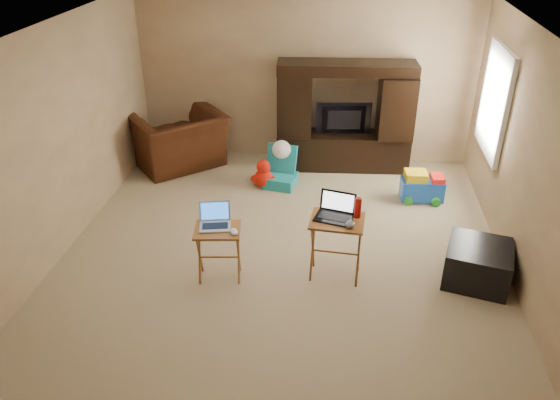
# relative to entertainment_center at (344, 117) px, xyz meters

# --- Properties ---
(floor) EXTENTS (5.50, 5.50, 0.00)m
(floor) POSITION_rel_entertainment_center_xyz_m (-0.63, -2.41, -0.80)
(floor) COLOR tan
(floor) RESTS_ON ground
(ceiling) EXTENTS (5.50, 5.50, 0.00)m
(ceiling) POSITION_rel_entertainment_center_xyz_m (-0.63, -2.41, 1.70)
(ceiling) COLOR silver
(ceiling) RESTS_ON ground
(wall_back) EXTENTS (5.00, 0.00, 5.00)m
(wall_back) POSITION_rel_entertainment_center_xyz_m (-0.63, 0.34, 0.45)
(wall_back) COLOR tan
(wall_back) RESTS_ON ground
(wall_front) EXTENTS (5.00, 0.00, 5.00)m
(wall_front) POSITION_rel_entertainment_center_xyz_m (-0.63, -5.16, 0.45)
(wall_front) COLOR tan
(wall_front) RESTS_ON ground
(wall_left) EXTENTS (0.00, 5.50, 5.50)m
(wall_left) POSITION_rel_entertainment_center_xyz_m (-3.13, -2.41, 0.45)
(wall_left) COLOR tan
(wall_left) RESTS_ON ground
(wall_right) EXTENTS (0.00, 5.50, 5.50)m
(wall_right) POSITION_rel_entertainment_center_xyz_m (1.87, -2.41, 0.45)
(wall_right) COLOR tan
(wall_right) RESTS_ON ground
(window_pane) EXTENTS (0.00, 1.20, 1.20)m
(window_pane) POSITION_rel_entertainment_center_xyz_m (1.85, -0.86, 0.60)
(window_pane) COLOR white
(window_pane) RESTS_ON ground
(window_frame) EXTENTS (0.06, 1.14, 1.34)m
(window_frame) POSITION_rel_entertainment_center_xyz_m (1.83, -0.86, 0.60)
(window_frame) COLOR white
(window_frame) RESTS_ON ground
(entertainment_center) EXTENTS (1.99, 0.63, 1.60)m
(entertainment_center) POSITION_rel_entertainment_center_xyz_m (0.00, 0.00, 0.00)
(entertainment_center) COLOR black
(entertainment_center) RESTS_ON floor
(television) EXTENTS (0.82, 0.21, 0.47)m
(television) POSITION_rel_entertainment_center_xyz_m (0.00, -0.04, -0.03)
(television) COLOR black
(television) RESTS_ON entertainment_center
(recliner) EXTENTS (1.68, 1.67, 0.82)m
(recliner) POSITION_rel_entertainment_center_xyz_m (-2.46, -0.24, -0.39)
(recliner) COLOR #461E0F
(recliner) RESTS_ON floor
(child_rocker) EXTENTS (0.51, 0.55, 0.56)m
(child_rocker) POSITION_rel_entertainment_center_xyz_m (-0.85, -0.74, -0.52)
(child_rocker) COLOR teal
(child_rocker) RESTS_ON floor
(plush_toy) EXTENTS (0.37, 0.31, 0.41)m
(plush_toy) POSITION_rel_entertainment_center_xyz_m (-1.08, -0.80, -0.60)
(plush_toy) COLOR red
(plush_toy) RESTS_ON floor
(push_toy) EXTENTS (0.60, 0.45, 0.43)m
(push_toy) POSITION_rel_entertainment_center_xyz_m (1.10, -0.93, -0.59)
(push_toy) COLOR blue
(push_toy) RESTS_ON floor
(ottoman) EXTENTS (0.79, 0.79, 0.42)m
(ottoman) POSITION_rel_entertainment_center_xyz_m (1.50, -2.67, -0.59)
(ottoman) COLOR black
(ottoman) RESTS_ON floor
(tray_table_left) EXTENTS (0.52, 0.44, 0.62)m
(tray_table_left) POSITION_rel_entertainment_center_xyz_m (-1.23, -2.97, -0.49)
(tray_table_left) COLOR #AA6229
(tray_table_left) RESTS_ON floor
(tray_table_right) EXTENTS (0.58, 0.48, 0.71)m
(tray_table_right) POSITION_rel_entertainment_center_xyz_m (-0.01, -2.79, -0.44)
(tray_table_right) COLOR brown
(tray_table_right) RESTS_ON floor
(laptop_left) EXTENTS (0.37, 0.33, 0.24)m
(laptop_left) POSITION_rel_entertainment_center_xyz_m (-1.26, -2.94, -0.07)
(laptop_left) COLOR #A9A9AE
(laptop_left) RESTS_ON tray_table_left
(laptop_right) EXTENTS (0.43, 0.38, 0.24)m
(laptop_right) POSITION_rel_entertainment_center_xyz_m (-0.05, -2.77, 0.03)
(laptop_right) COLOR black
(laptop_right) RESTS_ON tray_table_right
(mouse_left) EXTENTS (0.12, 0.15, 0.05)m
(mouse_left) POSITION_rel_entertainment_center_xyz_m (-1.04, -3.04, -0.16)
(mouse_left) COLOR silver
(mouse_left) RESTS_ON tray_table_left
(mouse_right) EXTENTS (0.12, 0.16, 0.06)m
(mouse_right) POSITION_rel_entertainment_center_xyz_m (0.12, -2.91, -0.06)
(mouse_right) COLOR #424348
(mouse_right) RESTS_ON tray_table_right
(water_bottle) EXTENTS (0.07, 0.07, 0.22)m
(water_bottle) POSITION_rel_entertainment_center_xyz_m (0.19, -2.71, 0.02)
(water_bottle) COLOR #BA150B
(water_bottle) RESTS_ON tray_table_right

